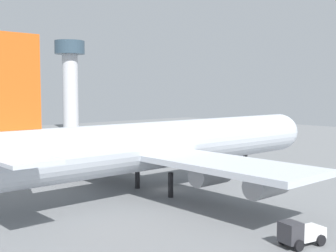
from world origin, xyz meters
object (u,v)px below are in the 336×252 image
object	(u,v)px
cargo_airplane	(167,145)
control_tower	(70,75)
maintenance_van	(98,153)
baggage_tug	(300,233)
safety_cone_nose	(284,167)

from	to	relation	value
cargo_airplane	control_tower	bearing A→B (deg)	67.96
maintenance_van	baggage_tug	world-z (taller)	baggage_tug
cargo_airplane	maintenance_van	world-z (taller)	cargo_airplane
maintenance_van	control_tower	size ratio (longest dim) A/B	0.14
cargo_airplane	maintenance_van	xyz separation A→B (m)	(8.58, 30.98, -5.23)
cargo_airplane	maintenance_van	distance (m)	32.57
baggage_tug	control_tower	size ratio (longest dim) A/B	0.15
cargo_airplane	control_tower	xyz separation A→B (m)	(39.06, 96.49, 13.19)
cargo_airplane	safety_cone_nose	xyz separation A→B (m)	(26.88, -1.06, -6.04)
baggage_tug	safety_cone_nose	distance (m)	40.32
maintenance_van	baggage_tug	bearing A→B (deg)	-104.69
cargo_airplane	safety_cone_nose	world-z (taller)	cargo_airplane
cargo_airplane	maintenance_van	size ratio (longest dim) A/B	13.28
safety_cone_nose	control_tower	distance (m)	100.17
cargo_airplane	baggage_tug	xyz separation A→B (m)	(-5.95, -24.46, -5.21)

